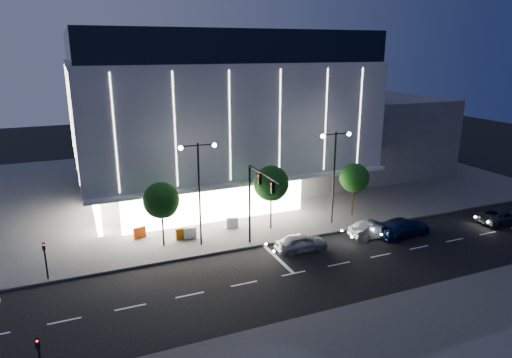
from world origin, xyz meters
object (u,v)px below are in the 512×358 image
object	(u,v)px
street_lamp_east	(334,164)
car_second	(374,229)
ped_signal_far	(45,257)
barrier_a	(140,233)
tree_left	(162,202)
barrier_d	(232,223)
street_lamp_west	(199,179)
tree_mid	(271,185)
tree_right	(354,179)
car_third	(403,227)
traffic_mast	(256,193)
car_fourth	(502,216)
barrier_c	(182,233)
barrier_b	(190,233)
ped_signal_near	(40,357)
car_lead	(301,243)

from	to	relation	value
street_lamp_east	car_second	xyz separation A→B (m)	(1.77, -4.20, -5.20)
ped_signal_far	barrier_a	world-z (taller)	ped_signal_far
ped_signal_far	tree_left	world-z (taller)	tree_left
car_second	barrier_d	xyz separation A→B (m)	(-11.04, 6.69, -0.11)
street_lamp_west	tree_mid	world-z (taller)	street_lamp_west
ped_signal_far	barrier_a	bearing A→B (deg)	33.93
tree_right	car_second	world-z (taller)	tree_right
ped_signal_far	car_third	size ratio (longest dim) A/B	0.55
tree_mid	tree_left	bearing A→B (deg)	-180.00
traffic_mast	car_fourth	bearing A→B (deg)	-8.11
barrier_d	street_lamp_west	bearing A→B (deg)	-129.50
car_second	street_lamp_west	bearing A→B (deg)	75.50
street_lamp_east	tree_left	distance (m)	16.12
street_lamp_east	barrier_a	size ratio (longest dim) A/B	8.18
car_third	car_fourth	size ratio (longest dim) A/B	1.05
traffic_mast	tree_mid	size ratio (longest dim) A/B	1.15
car_second	ped_signal_far	bearing A→B (deg)	85.62
barrier_c	barrier_a	bearing A→B (deg)	148.13
tree_left	barrier_b	size ratio (longest dim) A/B	5.20
tree_left	barrier_a	bearing A→B (deg)	123.91
barrier_c	barrier_d	xyz separation A→B (m)	(4.96, 0.66, 0.00)
tree_mid	barrier_d	distance (m)	5.15
tree_mid	car_fourth	xyz separation A→B (m)	(21.34, -7.16, -3.61)
tree_left	barrier_a	xyz separation A→B (m)	(-1.64, 2.44, -3.38)
street_lamp_west	ped_signal_near	size ratio (longest dim) A/B	3.00
tree_mid	street_lamp_east	bearing A→B (deg)	-9.69
street_lamp_west	tree_mid	size ratio (longest dim) A/B	1.46
traffic_mast	tree_mid	bearing A→B (deg)	50.58
street_lamp_west	tree_right	xyz separation A→B (m)	(16.03, 1.02, -2.07)
ped_signal_near	car_second	size ratio (longest dim) A/B	0.65
street_lamp_west	barrier_a	bearing A→B (deg)	143.11
barrier_a	barrier_d	xyz separation A→B (m)	(8.35, -0.98, 0.00)
tree_left	tree_right	size ratio (longest dim) A/B	1.04
barrier_c	car_lead	bearing A→B (deg)	-40.86
tree_left	car_lead	world-z (taller)	tree_left
street_lamp_west	car_lead	xyz separation A→B (m)	(7.41, -4.20, -5.21)
tree_left	ped_signal_far	bearing A→B (deg)	-164.39
car_lead	barrier_a	bearing A→B (deg)	60.28
tree_right	tree_mid	bearing A→B (deg)	180.00
car_third	traffic_mast	bearing A→B (deg)	75.01
car_fourth	barrier_d	world-z (taller)	car_fourth
car_third	car_fourth	world-z (taller)	car_third
traffic_mast	ped_signal_near	size ratio (longest dim) A/B	2.36
tree_left	tree_right	xyz separation A→B (m)	(19.00, -0.00, -0.15)
traffic_mast	ped_signal_near	bearing A→B (deg)	-145.88
street_lamp_west	barrier_b	size ratio (longest dim) A/B	8.18
car_fourth	barrier_d	size ratio (longest dim) A/B	4.72
street_lamp_east	ped_signal_near	xyz separation A→B (m)	(-25.00, -13.50, -4.07)
barrier_b	barrier_d	world-z (taller)	same
car_lead	car_third	world-z (taller)	car_third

